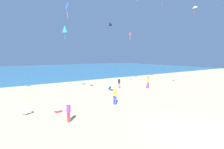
{
  "coord_description": "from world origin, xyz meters",
  "views": [
    {
      "loc": [
        -9.58,
        -5.52,
        4.64
      ],
      "look_at": [
        0.0,
        8.8,
        2.73
      ],
      "focal_mm": 26.81,
      "sensor_mm": 36.0,
      "label": 1
    }
  ],
  "objects_px": {
    "beach_chair_mid_beach": "(111,89)",
    "cooler_box": "(58,111)",
    "beach_chair_far_right": "(27,111)",
    "kite_white": "(195,7)",
    "kite_teal": "(65,29)",
    "person_3": "(115,94)",
    "person_1": "(119,82)",
    "kite_blue": "(67,6)",
    "kite_black": "(110,23)",
    "person_2": "(68,111)",
    "person_4": "(148,81)",
    "kite_red": "(130,34)"
  },
  "relations": [
    {
      "from": "beach_chair_mid_beach",
      "to": "kite_red",
      "type": "distance_m",
      "value": 9.06
    },
    {
      "from": "person_1",
      "to": "person_2",
      "type": "distance_m",
      "value": 13.01
    },
    {
      "from": "person_4",
      "to": "kite_teal",
      "type": "distance_m",
      "value": 13.25
    },
    {
      "from": "person_4",
      "to": "kite_teal",
      "type": "relative_size",
      "value": 1.04
    },
    {
      "from": "person_1",
      "to": "person_2",
      "type": "xyz_separation_m",
      "value": [
        -10.26,
        -7.99,
        -0.07
      ]
    },
    {
      "from": "person_4",
      "to": "kite_white",
      "type": "height_order",
      "value": "kite_white"
    },
    {
      "from": "beach_chair_far_right",
      "to": "kite_white",
      "type": "xyz_separation_m",
      "value": [
        19.05,
        -2.42,
        10.46
      ]
    },
    {
      "from": "person_3",
      "to": "beach_chair_far_right",
      "type": "bearing_deg",
      "value": -33.56
    },
    {
      "from": "kite_teal",
      "to": "person_4",
      "type": "bearing_deg",
      "value": -16.54
    },
    {
      "from": "kite_black",
      "to": "kite_blue",
      "type": "xyz_separation_m",
      "value": [
        -16.03,
        -16.71,
        -2.64
      ]
    },
    {
      "from": "beach_chair_mid_beach",
      "to": "cooler_box",
      "type": "bearing_deg",
      "value": -79.32
    },
    {
      "from": "person_1",
      "to": "beach_chair_mid_beach",
      "type": "bearing_deg",
      "value": -155.54
    },
    {
      "from": "person_2",
      "to": "person_3",
      "type": "xyz_separation_m",
      "value": [
        5.14,
        1.69,
        0.19
      ]
    },
    {
      "from": "cooler_box",
      "to": "kite_red",
      "type": "bearing_deg",
      "value": 25.92
    },
    {
      "from": "kite_red",
      "to": "kite_blue",
      "type": "bearing_deg",
      "value": -163.96
    },
    {
      "from": "kite_white",
      "to": "kite_black",
      "type": "relative_size",
      "value": 0.55
    },
    {
      "from": "person_3",
      "to": "kite_black",
      "type": "xyz_separation_m",
      "value": [
        12.99,
        20.71,
        11.19
      ]
    },
    {
      "from": "cooler_box",
      "to": "kite_teal",
      "type": "bearing_deg",
      "value": 65.64
    },
    {
      "from": "person_4",
      "to": "kite_teal",
      "type": "height_order",
      "value": "kite_teal"
    },
    {
      "from": "person_3",
      "to": "kite_white",
      "type": "distance_m",
      "value": 15.2
    },
    {
      "from": "beach_chair_far_right",
      "to": "person_3",
      "type": "relative_size",
      "value": 0.48
    },
    {
      "from": "beach_chair_mid_beach",
      "to": "kite_white",
      "type": "height_order",
      "value": "kite_white"
    },
    {
      "from": "person_3",
      "to": "kite_black",
      "type": "bearing_deg",
      "value": -141.86
    },
    {
      "from": "cooler_box",
      "to": "person_3",
      "type": "height_order",
      "value": "person_3"
    },
    {
      "from": "person_1",
      "to": "kite_white",
      "type": "relative_size",
      "value": 1.3
    },
    {
      "from": "beach_chair_mid_beach",
      "to": "kite_white",
      "type": "xyz_separation_m",
      "value": [
        8.36,
        -6.38,
        10.49
      ]
    },
    {
      "from": "person_4",
      "to": "kite_teal",
      "type": "bearing_deg",
      "value": 88.85
    },
    {
      "from": "kite_white",
      "to": "kite_blue",
      "type": "height_order",
      "value": "kite_white"
    },
    {
      "from": "person_1",
      "to": "kite_blue",
      "type": "bearing_deg",
      "value": -156.48
    },
    {
      "from": "beach_chair_far_right",
      "to": "person_1",
      "type": "xyz_separation_m",
      "value": [
        12.49,
        4.49,
        0.62
      ]
    },
    {
      "from": "beach_chair_mid_beach",
      "to": "person_4",
      "type": "bearing_deg",
      "value": 52.39
    },
    {
      "from": "beach_chair_mid_beach",
      "to": "kite_black",
      "type": "height_order",
      "value": "kite_black"
    },
    {
      "from": "kite_teal",
      "to": "kite_white",
      "type": "height_order",
      "value": "kite_white"
    },
    {
      "from": "cooler_box",
      "to": "beach_chair_far_right",
      "type": "bearing_deg",
      "value": 155.86
    },
    {
      "from": "person_3",
      "to": "kite_red",
      "type": "bearing_deg",
      "value": -157.26
    },
    {
      "from": "person_3",
      "to": "person_1",
      "type": "bearing_deg",
      "value": -148.84
    },
    {
      "from": "cooler_box",
      "to": "kite_red",
      "type": "xyz_separation_m",
      "value": [
        12.91,
        6.27,
        7.91
      ]
    },
    {
      "from": "beach_chair_far_right",
      "to": "cooler_box",
      "type": "xyz_separation_m",
      "value": [
        2.2,
        -0.99,
        -0.14
      ]
    },
    {
      "from": "kite_black",
      "to": "person_4",
      "type": "bearing_deg",
      "value": -104.69
    },
    {
      "from": "beach_chair_far_right",
      "to": "kite_white",
      "type": "bearing_deg",
      "value": 144.4
    },
    {
      "from": "beach_chair_mid_beach",
      "to": "person_4",
      "type": "xyz_separation_m",
      "value": [
        5.3,
        -1.73,
        0.78
      ]
    },
    {
      "from": "person_2",
      "to": "beach_chair_far_right",
      "type": "bearing_deg",
      "value": -78.44
    },
    {
      "from": "cooler_box",
      "to": "person_4",
      "type": "relative_size",
      "value": 0.31
    },
    {
      "from": "person_3",
      "to": "person_4",
      "type": "bearing_deg",
      "value": -174.7
    },
    {
      "from": "beach_chair_mid_beach",
      "to": "kite_blue",
      "type": "bearing_deg",
      "value": -94.0
    },
    {
      "from": "person_1",
      "to": "person_4",
      "type": "bearing_deg",
      "value": -25.21
    },
    {
      "from": "beach_chair_far_right",
      "to": "person_4",
      "type": "bearing_deg",
      "value": 159.56
    },
    {
      "from": "person_4",
      "to": "kite_white",
      "type": "relative_size",
      "value": 1.51
    },
    {
      "from": "kite_white",
      "to": "kite_red",
      "type": "height_order",
      "value": "kite_white"
    },
    {
      "from": "person_4",
      "to": "kite_black",
      "type": "height_order",
      "value": "kite_black"
    }
  ]
}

